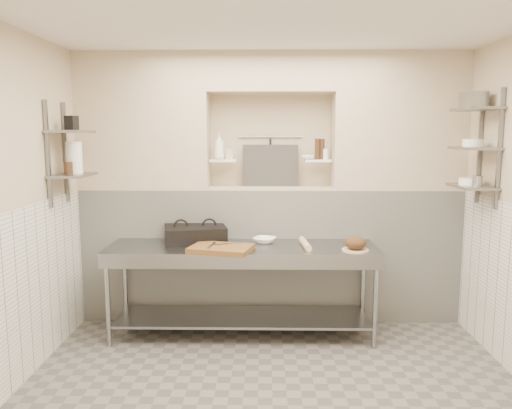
{
  "coord_description": "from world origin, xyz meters",
  "views": [
    {
      "loc": [
        -0.07,
        -3.53,
        1.97
      ],
      "look_at": [
        -0.14,
        0.9,
        1.35
      ],
      "focal_mm": 35.0,
      "sensor_mm": 36.0,
      "label": 1
    }
  ],
  "objects_px": {
    "panini_press": "(195,234)",
    "jug_left": "(74,158)",
    "prep_table": "(242,272)",
    "mixing_bowl": "(265,240)",
    "bowl_alcove": "(308,157)",
    "rolling_pin": "(305,244)",
    "bottle_soap": "(219,146)",
    "cutting_board": "(221,249)",
    "bread_loaf": "(356,243)"
  },
  "relations": [
    {
      "from": "panini_press",
      "to": "jug_left",
      "type": "relative_size",
      "value": 2.3
    },
    {
      "from": "prep_table",
      "to": "mixing_bowl",
      "type": "relative_size",
      "value": 11.78
    },
    {
      "from": "panini_press",
      "to": "jug_left",
      "type": "distance_m",
      "value": 1.36
    },
    {
      "from": "mixing_bowl",
      "to": "bowl_alcove",
      "type": "height_order",
      "value": "bowl_alcove"
    },
    {
      "from": "rolling_pin",
      "to": "bottle_soap",
      "type": "bearing_deg",
      "value": 148.25
    },
    {
      "from": "cutting_board",
      "to": "bowl_alcove",
      "type": "height_order",
      "value": "bowl_alcove"
    },
    {
      "from": "mixing_bowl",
      "to": "rolling_pin",
      "type": "height_order",
      "value": "rolling_pin"
    },
    {
      "from": "rolling_pin",
      "to": "mixing_bowl",
      "type": "bearing_deg",
      "value": 154.36
    },
    {
      "from": "prep_table",
      "to": "bottle_soap",
      "type": "bearing_deg",
      "value": 116.43
    },
    {
      "from": "panini_press",
      "to": "rolling_pin",
      "type": "xyz_separation_m",
      "value": [
        1.09,
        -0.21,
        -0.05
      ]
    },
    {
      "from": "panini_press",
      "to": "bowl_alcove",
      "type": "relative_size",
      "value": 4.66
    },
    {
      "from": "prep_table",
      "to": "mixing_bowl",
      "type": "height_order",
      "value": "mixing_bowl"
    },
    {
      "from": "prep_table",
      "to": "jug_left",
      "type": "xyz_separation_m",
      "value": [
        -1.56,
        -0.08,
        1.12
      ]
    },
    {
      "from": "bowl_alcove",
      "to": "panini_press",
      "type": "bearing_deg",
      "value": -163.15
    },
    {
      "from": "cutting_board",
      "to": "bread_loaf",
      "type": "xyz_separation_m",
      "value": [
        1.25,
        0.05,
        0.05
      ]
    },
    {
      "from": "bread_loaf",
      "to": "panini_press",
      "type": "bearing_deg",
      "value": 167.02
    },
    {
      "from": "rolling_pin",
      "to": "bread_loaf",
      "type": "distance_m",
      "value": 0.48
    },
    {
      "from": "bowl_alcove",
      "to": "bread_loaf",
      "type": "bearing_deg",
      "value": -60.79
    },
    {
      "from": "cutting_board",
      "to": "rolling_pin",
      "type": "height_order",
      "value": "rolling_pin"
    },
    {
      "from": "mixing_bowl",
      "to": "bottle_soap",
      "type": "relative_size",
      "value": 0.81
    },
    {
      "from": "cutting_board",
      "to": "bowl_alcove",
      "type": "bearing_deg",
      "value": 41.25
    },
    {
      "from": "prep_table",
      "to": "bowl_alcove",
      "type": "xyz_separation_m",
      "value": [
        0.67,
        0.54,
        1.09
      ]
    },
    {
      "from": "rolling_pin",
      "to": "bread_loaf",
      "type": "bearing_deg",
      "value": -17.8
    },
    {
      "from": "prep_table",
      "to": "panini_press",
      "type": "distance_m",
      "value": 0.62
    },
    {
      "from": "panini_press",
      "to": "mixing_bowl",
      "type": "height_order",
      "value": "panini_press"
    },
    {
      "from": "mixing_bowl",
      "to": "rolling_pin",
      "type": "xyz_separation_m",
      "value": [
        0.39,
        -0.19,
        0.0
      ]
    },
    {
      "from": "prep_table",
      "to": "cutting_board",
      "type": "xyz_separation_m",
      "value": [
        -0.19,
        -0.21,
        0.28
      ]
    },
    {
      "from": "cutting_board",
      "to": "bowl_alcove",
      "type": "distance_m",
      "value": 1.4
    },
    {
      "from": "bottle_soap",
      "to": "jug_left",
      "type": "xyz_separation_m",
      "value": [
        -1.3,
        -0.6,
        -0.09
      ]
    },
    {
      "from": "panini_press",
      "to": "bottle_soap",
      "type": "xyz_separation_m",
      "value": [
        0.22,
        0.33,
        0.87
      ]
    },
    {
      "from": "panini_press",
      "to": "bread_loaf",
      "type": "xyz_separation_m",
      "value": [
        1.54,
        -0.36,
        -0.01
      ]
    },
    {
      "from": "panini_press",
      "to": "bottle_soap",
      "type": "distance_m",
      "value": 0.95
    },
    {
      "from": "cutting_board",
      "to": "jug_left",
      "type": "height_order",
      "value": "jug_left"
    },
    {
      "from": "rolling_pin",
      "to": "bread_loaf",
      "type": "height_order",
      "value": "bread_loaf"
    },
    {
      "from": "bottle_soap",
      "to": "jug_left",
      "type": "height_order",
      "value": "bottle_soap"
    },
    {
      "from": "prep_table",
      "to": "bread_loaf",
      "type": "xyz_separation_m",
      "value": [
        1.06,
        -0.16,
        0.33
      ]
    },
    {
      "from": "mixing_bowl",
      "to": "jug_left",
      "type": "distance_m",
      "value": 1.98
    },
    {
      "from": "cutting_board",
      "to": "bread_loaf",
      "type": "distance_m",
      "value": 1.25
    },
    {
      "from": "bread_loaf",
      "to": "prep_table",
      "type": "bearing_deg",
      "value": 171.34
    },
    {
      "from": "bread_loaf",
      "to": "bottle_soap",
      "type": "bearing_deg",
      "value": 152.7
    },
    {
      "from": "bowl_alcove",
      "to": "rolling_pin",
      "type": "bearing_deg",
      "value": -96.43
    },
    {
      "from": "prep_table",
      "to": "bread_loaf",
      "type": "bearing_deg",
      "value": -8.66
    },
    {
      "from": "bread_loaf",
      "to": "bottle_soap",
      "type": "distance_m",
      "value": 1.73
    },
    {
      "from": "bowl_alcove",
      "to": "bottle_soap",
      "type": "bearing_deg",
      "value": -178.69
    },
    {
      "from": "cutting_board",
      "to": "bread_loaf",
      "type": "bearing_deg",
      "value": 2.12
    },
    {
      "from": "cutting_board",
      "to": "mixing_bowl",
      "type": "bearing_deg",
      "value": 43.32
    },
    {
      "from": "bread_loaf",
      "to": "rolling_pin",
      "type": "bearing_deg",
      "value": 162.2
    },
    {
      "from": "rolling_pin",
      "to": "bowl_alcove",
      "type": "relative_size",
      "value": 2.85
    },
    {
      "from": "bottle_soap",
      "to": "bowl_alcove",
      "type": "bearing_deg",
      "value": 1.31
    },
    {
      "from": "cutting_board",
      "to": "jug_left",
      "type": "xyz_separation_m",
      "value": [
        -1.38,
        0.13,
        0.83
      ]
    }
  ]
}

